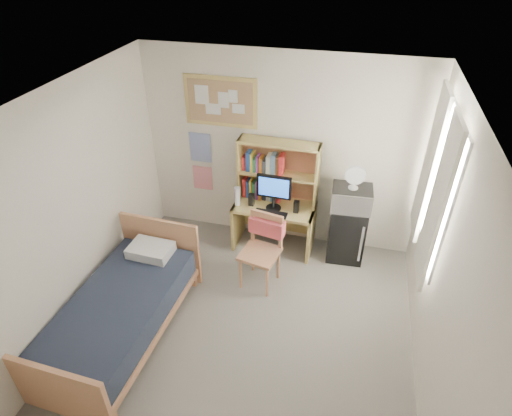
% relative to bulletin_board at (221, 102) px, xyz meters
% --- Properties ---
extents(floor, '(3.60, 4.20, 0.02)m').
position_rel_bulletin_board_xyz_m(floor, '(0.78, -2.08, -1.93)').
color(floor, gray).
rests_on(floor, ground).
extents(ceiling, '(3.60, 4.20, 0.02)m').
position_rel_bulletin_board_xyz_m(ceiling, '(0.78, -2.08, 0.68)').
color(ceiling, white).
rests_on(ceiling, wall_back).
extents(wall_back, '(3.60, 0.04, 2.60)m').
position_rel_bulletin_board_xyz_m(wall_back, '(0.78, 0.02, -0.62)').
color(wall_back, white).
rests_on(wall_back, floor).
extents(wall_left, '(0.04, 4.20, 2.60)m').
position_rel_bulletin_board_xyz_m(wall_left, '(-1.02, -2.08, -0.62)').
color(wall_left, white).
rests_on(wall_left, floor).
extents(wall_right, '(0.04, 4.20, 2.60)m').
position_rel_bulletin_board_xyz_m(wall_right, '(2.58, -2.08, -0.62)').
color(wall_right, white).
rests_on(wall_right, floor).
extents(window_unit, '(0.10, 1.40, 1.70)m').
position_rel_bulletin_board_xyz_m(window_unit, '(2.53, -0.88, -0.32)').
color(window_unit, white).
rests_on(window_unit, wall_right).
extents(curtain_left, '(0.04, 0.55, 1.70)m').
position_rel_bulletin_board_xyz_m(curtain_left, '(2.50, -1.28, -0.32)').
color(curtain_left, white).
rests_on(curtain_left, wall_right).
extents(curtain_right, '(0.04, 0.55, 1.70)m').
position_rel_bulletin_board_xyz_m(curtain_right, '(2.50, -0.48, -0.32)').
color(curtain_right, white).
rests_on(curtain_right, wall_right).
extents(bulletin_board, '(0.94, 0.03, 0.64)m').
position_rel_bulletin_board_xyz_m(bulletin_board, '(0.00, 0.00, 0.00)').
color(bulletin_board, tan).
rests_on(bulletin_board, wall_back).
extents(poster_wave, '(0.30, 0.01, 0.42)m').
position_rel_bulletin_board_xyz_m(poster_wave, '(-0.32, 0.01, -0.67)').
color(poster_wave, '#2944A7').
rests_on(poster_wave, wall_back).
extents(poster_japan, '(0.28, 0.01, 0.36)m').
position_rel_bulletin_board_xyz_m(poster_japan, '(-0.32, 0.01, -1.14)').
color(poster_japan, red).
rests_on(poster_japan, wall_back).
extents(desk, '(1.09, 0.57, 0.67)m').
position_rel_bulletin_board_xyz_m(desk, '(0.78, -0.28, -1.59)').
color(desk, tan).
rests_on(desk, floor).
extents(desk_chair, '(0.56, 0.56, 0.95)m').
position_rel_bulletin_board_xyz_m(desk_chair, '(0.76, -1.05, -1.44)').
color(desk_chair, tan).
rests_on(desk_chair, floor).
extents(mini_fridge, '(0.49, 0.49, 0.79)m').
position_rel_bulletin_board_xyz_m(mini_fridge, '(1.74, -0.24, -1.53)').
color(mini_fridge, black).
rests_on(mini_fridge, floor).
extents(bed, '(1.06, 1.97, 0.53)m').
position_rel_bulletin_board_xyz_m(bed, '(-0.50, -2.18, -1.65)').
color(bed, '#1A2130').
rests_on(bed, floor).
extents(hutch, '(1.05, 0.30, 0.85)m').
position_rel_bulletin_board_xyz_m(hutch, '(0.78, -0.13, -0.83)').
color(hutch, tan).
rests_on(hutch, desk).
extents(monitor, '(0.45, 0.05, 0.48)m').
position_rel_bulletin_board_xyz_m(monitor, '(0.77, -0.34, -1.02)').
color(monitor, black).
rests_on(monitor, desk).
extents(keyboard, '(0.42, 0.15, 0.02)m').
position_rel_bulletin_board_xyz_m(keyboard, '(0.77, -0.48, -1.24)').
color(keyboard, black).
rests_on(keyboard, desk).
extents(speaker_left, '(0.07, 0.07, 0.17)m').
position_rel_bulletin_board_xyz_m(speaker_left, '(0.47, -0.33, -1.17)').
color(speaker_left, black).
rests_on(speaker_left, desk).
extents(speaker_right, '(0.07, 0.07, 0.16)m').
position_rel_bulletin_board_xyz_m(speaker_right, '(1.07, -0.35, -1.17)').
color(speaker_right, black).
rests_on(speaker_right, desk).
extents(water_bottle, '(0.08, 0.08, 0.26)m').
position_rel_bulletin_board_xyz_m(water_bottle, '(0.29, -0.37, -1.12)').
color(water_bottle, white).
rests_on(water_bottle, desk).
extents(hoodie, '(0.45, 0.21, 0.21)m').
position_rel_bulletin_board_xyz_m(hoodie, '(0.80, -0.85, -1.18)').
color(hoodie, '#E4575A').
rests_on(hoodie, desk_chair).
extents(microwave, '(0.51, 0.40, 0.28)m').
position_rel_bulletin_board_xyz_m(microwave, '(1.74, -0.26, -0.99)').
color(microwave, silver).
rests_on(microwave, mini_fridge).
extents(desk_fan, '(0.25, 0.25, 0.30)m').
position_rel_bulletin_board_xyz_m(desk_fan, '(1.74, -0.26, -0.70)').
color(desk_fan, white).
rests_on(desk_fan, microwave).
extents(pillow, '(0.51, 0.37, 0.12)m').
position_rel_bulletin_board_xyz_m(pillow, '(-0.46, -1.43, -1.33)').
color(pillow, white).
rests_on(pillow, bed).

